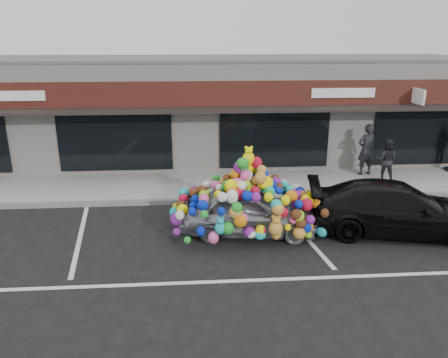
{
  "coord_description": "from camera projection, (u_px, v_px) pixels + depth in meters",
  "views": [
    {
      "loc": [
        -0.1,
        -10.71,
        5.14
      ],
      "look_at": [
        0.77,
        1.4,
        1.17
      ],
      "focal_mm": 35.0,
      "sensor_mm": 36.0,
      "label": 1
    }
  ],
  "objects": [
    {
      "name": "shop_building",
      "position": [
        195.0,
        108.0,
        19.09
      ],
      "size": [
        24.0,
        7.2,
        4.31
      ],
      "color": "silver",
      "rests_on": "ground"
    },
    {
      "name": "toy_car",
      "position": [
        248.0,
        206.0,
        11.77
      ],
      "size": [
        2.73,
        4.17,
        2.32
      ],
      "rotation": [
        0.0,
        0.0,
        1.45
      ],
      "color": "#91969A",
      "rests_on": "ground"
    },
    {
      "name": "pedestrian_b",
      "position": [
        386.0,
        160.0,
        15.67
      ],
      "size": [
        0.93,
        0.86,
        1.54
      ],
      "primitive_type": "imported",
      "rotation": [
        0.0,
        0.0,
        2.67
      ],
      "color": "black",
      "rests_on": "sidewalk"
    },
    {
      "name": "sidewalk",
      "position": [
        197.0,
        186.0,
        15.53
      ],
      "size": [
        26.0,
        3.0,
        0.15
      ],
      "primitive_type": "cube",
      "color": "#989892",
      "rests_on": "ground"
    },
    {
      "name": "kerb",
      "position": [
        198.0,
        201.0,
        14.1
      ],
      "size": [
        26.0,
        0.18,
        0.16
      ],
      "primitive_type": "cube",
      "color": "slate",
      "rests_on": "ground"
    },
    {
      "name": "lane_line",
      "position": [
        291.0,
        279.0,
        9.71
      ],
      "size": [
        14.0,
        0.12,
        0.01
      ],
      "primitive_type": "cube",
      "color": "silver",
      "rests_on": "ground"
    },
    {
      "name": "pedestrian_a",
      "position": [
        366.0,
        150.0,
        16.3
      ],
      "size": [
        0.8,
        0.62,
        1.94
      ],
      "primitive_type": "imported",
      "rotation": [
        0.0,
        0.0,
        3.38
      ],
      "color": "black",
      "rests_on": "sidewalk"
    },
    {
      "name": "black_sedan",
      "position": [
        397.0,
        208.0,
        11.84
      ],
      "size": [
        2.83,
        5.08,
        1.39
      ],
      "primitive_type": "imported",
      "rotation": [
        0.0,
        0.0,
        1.38
      ],
      "color": "black",
      "rests_on": "ground"
    },
    {
      "name": "ground",
      "position": [
        199.0,
        237.0,
        11.76
      ],
      "size": [
        90.0,
        90.0,
        0.0
      ],
      "primitive_type": "plane",
      "color": "black",
      "rests_on": "ground"
    },
    {
      "name": "parking_stripe_mid",
      "position": [
        300.0,
        230.0,
        12.14
      ],
      "size": [
        0.73,
        4.37,
        0.01
      ],
      "primitive_type": "cube",
      "rotation": [
        0.0,
        0.0,
        0.14
      ],
      "color": "silver",
      "rests_on": "ground"
    },
    {
      "name": "parking_stripe_left",
      "position": [
        80.0,
        237.0,
        11.73
      ],
      "size": [
        0.73,
        4.37,
        0.01
      ],
      "primitive_type": "cube",
      "rotation": [
        0.0,
        0.0,
        0.14
      ],
      "color": "silver",
      "rests_on": "ground"
    }
  ]
}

